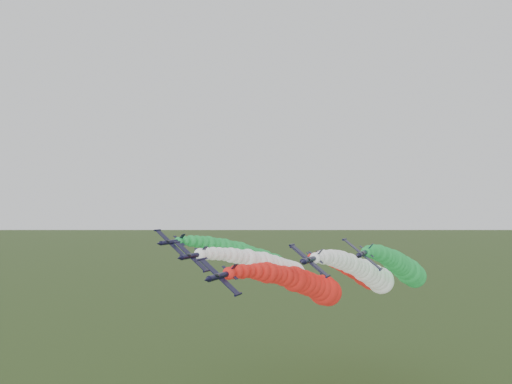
% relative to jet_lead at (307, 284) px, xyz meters
% --- Properties ---
extents(jet_lead, '(11.47, 60.22, 16.75)m').
position_rel_jet_lead_xyz_m(jet_lead, '(0.00, 0.00, 0.00)').
color(jet_lead, black).
rests_on(jet_lead, ground).
extents(jet_inner_left, '(11.33, 59.87, 16.40)m').
position_rel_jet_lead_xyz_m(jet_inner_left, '(-12.22, 12.10, 1.66)').
color(jet_inner_left, black).
rests_on(jet_inner_left, ground).
extents(jet_inner_right, '(11.56, 60.31, 16.84)m').
position_rel_jet_lead_xyz_m(jet_inner_right, '(10.94, 13.06, 1.81)').
color(jet_inner_right, black).
rests_on(jet_inner_right, ground).
extents(jet_outer_left, '(11.74, 60.49, 17.02)m').
position_rel_jet_lead_xyz_m(jet_outer_left, '(-22.79, 21.41, 3.31)').
color(jet_outer_left, black).
rests_on(jet_outer_left, ground).
extents(jet_outer_right, '(11.28, 60.03, 16.56)m').
position_rel_jet_lead_xyz_m(jet_outer_right, '(18.87, 20.17, 2.64)').
color(jet_outer_right, black).
rests_on(jet_outer_right, ground).
extents(jet_trail, '(11.60, 60.35, 16.88)m').
position_rel_jet_lead_xyz_m(jet_trail, '(5.54, 29.67, 0.00)').
color(jet_trail, black).
rests_on(jet_trail, ground).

